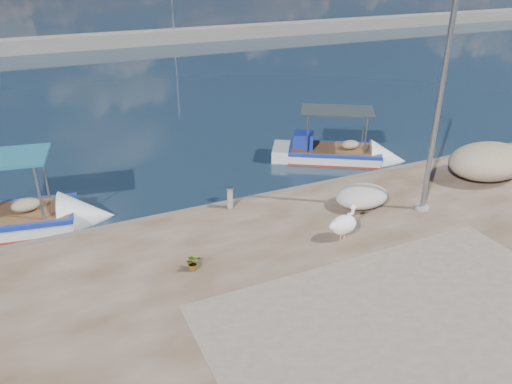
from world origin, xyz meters
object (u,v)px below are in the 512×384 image
object	(u,v)px
boat_left	(3,224)
lamp_post	(438,108)
bollard_near	(230,197)
boat_right	(333,155)
pelican	(344,224)

from	to	relation	value
boat_left	lamp_post	size ratio (longest dim) A/B	0.88
bollard_near	lamp_post	bearing A→B (deg)	-25.31
boat_right	pelican	xyz separation A→B (m)	(-3.75, -6.32, 0.80)
boat_left	bollard_near	distance (m)	7.17
boat_left	boat_right	size ratio (longest dim) A/B	1.15
boat_right	lamp_post	size ratio (longest dim) A/B	0.77
boat_left	boat_right	xyz separation A→B (m)	(12.63, 0.70, -0.02)
boat_left	pelican	bearing A→B (deg)	-22.31
boat_right	pelican	bearing A→B (deg)	-88.94
boat_left	bollard_near	xyz separation A→B (m)	(6.69, -2.47, 0.68)
boat_right	bollard_near	world-z (taller)	boat_right
boat_right	bollard_near	distance (m)	6.77
pelican	bollard_near	distance (m)	3.84
pelican	lamp_post	distance (m)	4.40
boat_right	bollard_near	bearing A→B (deg)	-120.18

